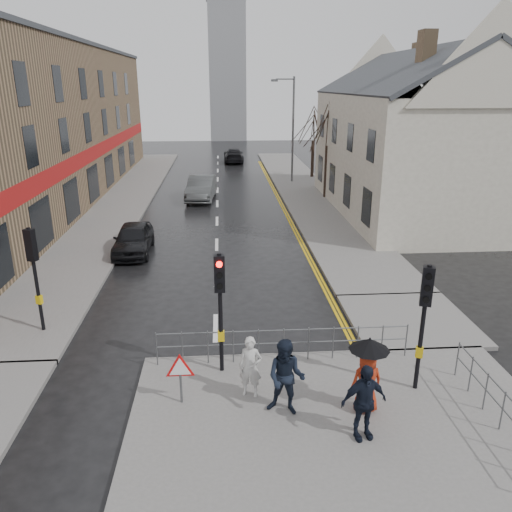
{
  "coord_description": "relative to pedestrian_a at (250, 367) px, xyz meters",
  "views": [
    {
      "loc": [
        0.3,
        -11.8,
        7.61
      ],
      "look_at": [
        1.47,
        4.81,
        1.85
      ],
      "focal_mm": 35.0,
      "sensor_mm": 36.0,
      "label": 1
    }
  ],
  "objects": [
    {
      "name": "pavement_bridge_right",
      "position": [
        5.58,
        4.0,
        -0.87
      ],
      "size": [
        4.0,
        4.2,
        0.14
      ],
      "primitive_type": "cube",
      "color": "#605E5B",
      "rests_on": "ground"
    },
    {
      "name": "car_parked",
      "position": [
        -4.82,
        12.02,
        -0.24
      ],
      "size": [
        1.71,
        4.13,
        1.4
      ],
      "primitive_type": "imported",
      "rotation": [
        0.0,
        0.0,
        0.01
      ],
      "color": "black",
      "rests_on": "ground"
    },
    {
      "name": "pedestrian_with_umbrella",
      "position": [
        2.7,
        -0.83,
        0.29
      ],
      "size": [
        0.96,
        0.96,
        1.93
      ],
      "color": "#9D2912",
      "rests_on": "near_pavement"
    },
    {
      "name": "traffic_signal_near_left",
      "position": [
        -0.72,
        1.2,
        1.52
      ],
      "size": [
        0.28,
        0.27,
        3.4
      ],
      "color": "black",
      "rests_on": "near_pavement"
    },
    {
      "name": "building_right_cream",
      "position": [
        11.08,
        19.0,
        3.84
      ],
      "size": [
        9.0,
        16.4,
        10.1
      ],
      "color": "beige",
      "rests_on": "ground"
    },
    {
      "name": "pedestrian_a",
      "position": [
        0.0,
        0.0,
        0.0
      ],
      "size": [
        0.66,
        0.51,
        1.6
      ],
      "primitive_type": "imported",
      "rotation": [
        0.0,
        0.0,
        -0.23
      ],
      "color": "beige",
      "rests_on": "near_pavement"
    },
    {
      "name": "warning_sign",
      "position": [
        -1.72,
        -0.2,
        0.1
      ],
      "size": [
        0.8,
        0.07,
        1.35
      ],
      "color": "#595B5E",
      "rests_on": "near_pavement"
    },
    {
      "name": "left_pavement",
      "position": [
        -7.42,
        24.0,
        -0.87
      ],
      "size": [
        4.0,
        44.0,
        0.14
      ],
      "primitive_type": "cube",
      "color": "#605E5B",
      "rests_on": "ground"
    },
    {
      "name": "ground",
      "position": [
        -0.92,
        1.0,
        -0.94
      ],
      "size": [
        120.0,
        120.0,
        0.0
      ],
      "primitive_type": "plane",
      "color": "black",
      "rests_on": "ground"
    },
    {
      "name": "guard_railing_side",
      "position": [
        5.58,
        -1.75,
        -0.1
      ],
      "size": [
        0.04,
        4.54,
        1.0
      ],
      "color": "#595B5E",
      "rests_on": "near_pavement"
    },
    {
      "name": "guard_railing_front",
      "position": [
        1.03,
        1.6,
        -0.08
      ],
      "size": [
        7.14,
        0.04,
        1.0
      ],
      "color": "#595B5E",
      "rests_on": "near_pavement"
    },
    {
      "name": "car_mid",
      "position": [
        -2.0,
        23.4,
        -0.14
      ],
      "size": [
        2.14,
        5.02,
        1.61
      ],
      "primitive_type": "imported",
      "rotation": [
        0.0,
        0.0,
        -0.09
      ],
      "color": "#3C3F41",
      "rests_on": "ground"
    },
    {
      "name": "pedestrian_b",
      "position": [
        0.79,
        -0.76,
        0.15
      ],
      "size": [
        1.11,
        0.99,
        1.9
      ],
      "primitive_type": "imported",
      "rotation": [
        0.0,
        0.0,
        -0.35
      ],
      "color": "black",
      "rests_on": "near_pavement"
    },
    {
      "name": "car_far",
      "position": [
        0.7,
        40.53,
        -0.25
      ],
      "size": [
        1.96,
        4.76,
        1.38
      ],
      "primitive_type": "imported",
      "rotation": [
        0.0,
        0.0,
        3.15
      ],
      "color": "black",
      "rests_on": "ground"
    },
    {
      "name": "near_pavement",
      "position": [
        2.08,
        -2.5,
        -0.87
      ],
      "size": [
        10.0,
        9.0,
        0.14
      ],
      "primitive_type": "cube",
      "color": "#605E5B",
      "rests_on": "ground"
    },
    {
      "name": "tree_near",
      "position": [
        6.58,
        23.0,
        4.2
      ],
      "size": [
        2.4,
        2.4,
        6.58
      ],
      "color": "#30221B",
      "rests_on": "right_pavement"
    },
    {
      "name": "church_tower",
      "position": [
        0.58,
        63.0,
        8.06
      ],
      "size": [
        5.0,
        5.0,
        18.0
      ],
      "primitive_type": "cube",
      "color": "gray",
      "rests_on": "ground"
    },
    {
      "name": "street_lamp",
      "position": [
        4.9,
        29.0,
        3.77
      ],
      "size": [
        1.83,
        0.25,
        8.0
      ],
      "color": "#595B5E",
      "rests_on": "right_pavement"
    },
    {
      "name": "traffic_signal_far_left",
      "position": [
        -6.42,
        4.01,
        1.52
      ],
      "size": [
        0.34,
        0.33,
        3.4
      ],
      "color": "black",
      "rests_on": "left_pavement"
    },
    {
      "name": "building_left_terrace",
      "position": [
        -12.92,
        23.0,
        4.06
      ],
      "size": [
        8.0,
        42.0,
        10.0
      ],
      "primitive_type": "cube",
      "color": "#7D6548",
      "rests_on": "ground"
    },
    {
      "name": "tree_far",
      "position": [
        7.08,
        31.0,
        3.48
      ],
      "size": [
        2.4,
        2.4,
        5.64
      ],
      "color": "#30221B",
      "rests_on": "right_pavement"
    },
    {
      "name": "traffic_signal_near_right",
      "position": [
        4.28,
        -0.0,
        1.52
      ],
      "size": [
        0.34,
        0.33,
        3.4
      ],
      "color": "black",
      "rests_on": "near_pavement"
    },
    {
      "name": "pedestrian_d",
      "position": [
        2.37,
        -1.76,
        0.1
      ],
      "size": [
        1.12,
        0.63,
        1.8
      ],
      "primitive_type": "imported",
      "rotation": [
        0.0,
        0.0,
        0.19
      ],
      "color": "black",
      "rests_on": "near_pavement"
    },
    {
      "name": "right_pavement",
      "position": [
        5.58,
        26.0,
        -0.87
      ],
      "size": [
        4.0,
        40.0,
        0.14
      ],
      "primitive_type": "cube",
      "color": "#605E5B",
      "rests_on": "ground"
    }
  ]
}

